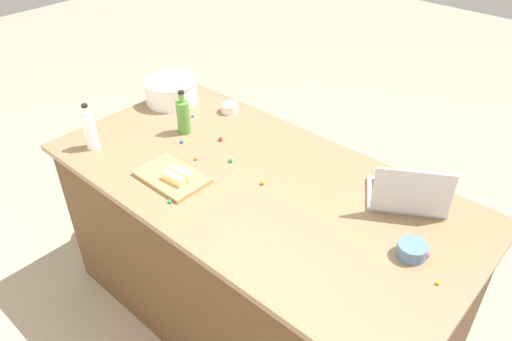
# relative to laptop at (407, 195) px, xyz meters

# --- Properties ---
(ground_plane) EXTENTS (12.00, 12.00, 0.00)m
(ground_plane) POSITION_rel_laptop_xyz_m (0.57, 0.29, -0.95)
(ground_plane) COLOR gray
(island_counter) EXTENTS (1.95, 0.98, 0.90)m
(island_counter) POSITION_rel_laptop_xyz_m (0.57, 0.29, -0.50)
(island_counter) COLOR #4C331E
(island_counter) RESTS_ON ground
(laptop) EXTENTS (0.38, 0.36, 0.22)m
(laptop) POSITION_rel_laptop_xyz_m (0.00, 0.00, 0.00)
(laptop) COLOR #B7B7BC
(laptop) RESTS_ON island_counter
(mixing_bowl_large) EXTENTS (0.30, 0.30, 0.13)m
(mixing_bowl_large) POSITION_rel_laptop_xyz_m (1.42, 0.04, 0.02)
(mixing_bowl_large) COLOR white
(mixing_bowl_large) RESTS_ON island_counter
(bottle_olive) EXTENTS (0.07, 0.07, 0.23)m
(bottle_olive) POSITION_rel_laptop_xyz_m (1.11, 0.22, 0.04)
(bottle_olive) COLOR #4C8C38
(bottle_olive) RESTS_ON island_counter
(bottle_vinegar) EXTENTS (0.06, 0.06, 0.23)m
(bottle_vinegar) POSITION_rel_laptop_xyz_m (1.33, 0.61, 0.05)
(bottle_vinegar) COLOR white
(bottle_vinegar) RESTS_ON island_counter
(cutting_board) EXTENTS (0.31, 0.20, 0.02)m
(cutting_board) POSITION_rel_laptop_xyz_m (0.85, 0.53, -0.04)
(cutting_board) COLOR #AD7F4C
(cutting_board) RESTS_ON island_counter
(butter_stick_left) EXTENTS (0.11, 0.05, 0.04)m
(butter_stick_left) POSITION_rel_laptop_xyz_m (0.81, 0.51, -0.01)
(butter_stick_left) COLOR #F4E58C
(butter_stick_left) RESTS_ON cutting_board
(butter_stick_right) EXTENTS (0.11, 0.04, 0.04)m
(butter_stick_right) POSITION_rel_laptop_xyz_m (0.81, 0.55, -0.01)
(butter_stick_right) COLOR #F4E58C
(butter_stick_right) RESTS_ON cutting_board
(ramekin_small) EXTENTS (0.09, 0.09, 0.05)m
(ramekin_small) POSITION_rel_laptop_xyz_m (1.09, -0.08, -0.02)
(ramekin_small) COLOR beige
(ramekin_small) RESTS_ON island_counter
(ramekin_medium) EXTENTS (0.11, 0.11, 0.05)m
(ramekin_medium) POSITION_rel_laptop_xyz_m (-0.15, 0.26, -0.02)
(ramekin_medium) COLOR slate
(ramekin_medium) RESTS_ON island_counter
(candy_0) EXTENTS (0.02, 0.02, 0.02)m
(candy_0) POSITION_rel_laptop_xyz_m (0.75, 0.26, -0.04)
(candy_0) COLOR green
(candy_0) RESTS_ON island_counter
(candy_1) EXTENTS (0.02, 0.02, 0.02)m
(candy_1) POSITION_rel_laptop_xyz_m (0.92, 0.16, -0.04)
(candy_1) COLOR red
(candy_1) RESTS_ON island_counter
(candy_2) EXTENTS (0.01, 0.01, 0.01)m
(candy_2) POSITION_rel_laptop_xyz_m (1.20, 0.09, -0.04)
(candy_2) COLOR blue
(candy_2) RESTS_ON island_counter
(candy_3) EXTENTS (0.01, 0.01, 0.01)m
(candy_3) POSITION_rel_laptop_xyz_m (0.88, 0.36, -0.04)
(candy_3) COLOR orange
(candy_3) RESTS_ON island_counter
(candy_4) EXTENTS (0.02, 0.02, 0.02)m
(candy_4) POSITION_rel_laptop_xyz_m (0.73, 0.64, -0.04)
(candy_4) COLOR green
(candy_4) RESTS_ON island_counter
(candy_5) EXTENTS (0.02, 0.02, 0.02)m
(candy_5) POSITION_rel_laptop_xyz_m (1.04, 0.30, -0.04)
(candy_5) COLOR blue
(candy_5) RESTS_ON island_counter
(candy_6) EXTENTS (0.02, 0.02, 0.02)m
(candy_6) POSITION_rel_laptop_xyz_m (0.53, 0.29, -0.04)
(candy_6) COLOR orange
(candy_6) RESTS_ON island_counter
(candy_7) EXTENTS (0.02, 0.02, 0.02)m
(candy_7) POSITION_rel_laptop_xyz_m (-0.20, 0.23, -0.04)
(candy_7) COLOR #CC3399
(candy_7) RESTS_ON island_counter
(candy_8) EXTENTS (0.01, 0.01, 0.01)m
(candy_8) POSITION_rel_laptop_xyz_m (-0.29, 0.32, -0.04)
(candy_8) COLOR yellow
(candy_8) RESTS_ON island_counter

